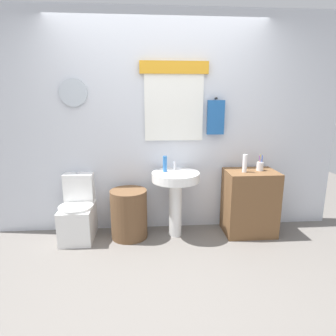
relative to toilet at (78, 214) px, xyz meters
name	(u,v)px	position (x,y,z in m)	size (l,w,h in m)	color
ground_plane	(166,278)	(0.97, -0.88, -0.29)	(8.00, 8.00, 0.00)	slate
back_wall	(159,124)	(0.97, 0.26, 1.02)	(4.40, 0.18, 2.60)	silver
toilet	(78,214)	(0.00, 0.00, 0.00)	(0.38, 0.51, 0.77)	white
laundry_hamper	(129,214)	(0.59, -0.03, 0.00)	(0.43, 0.43, 0.58)	brown
pedestal_sink	(176,187)	(1.14, -0.03, 0.31)	(0.55, 0.55, 0.78)	white
faucet	(175,166)	(1.14, 0.09, 0.54)	(0.03, 0.03, 0.10)	silver
wooden_cabinet	(249,202)	(2.04, -0.03, 0.10)	(0.59, 0.44, 0.78)	brown
soap_bottle	(165,164)	(1.02, 0.02, 0.58)	(0.05, 0.05, 0.19)	#2D6BB7
lotion_bottle	(245,163)	(1.94, -0.07, 0.59)	(0.05, 0.05, 0.21)	white
toothbrush_cup	(260,166)	(2.15, -0.01, 0.54)	(0.08, 0.08, 0.19)	silver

